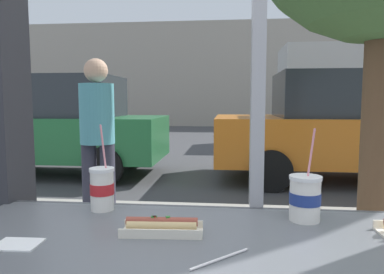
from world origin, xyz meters
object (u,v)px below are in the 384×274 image
(parked_car_orange, at_px, (349,127))
(soda_cup_right, at_px, (305,197))
(hotdog_tray_near, at_px, (162,226))
(soda_cup_left, at_px, (102,188))
(parked_car_green, at_px, (55,126))
(pedestrian, at_px, (97,134))

(parked_car_orange, bearing_deg, soda_cup_right, -109.00)
(hotdog_tray_near, bearing_deg, soda_cup_left, 140.50)
(parked_car_orange, bearing_deg, parked_car_green, -180.00)
(hotdog_tray_near, relative_size, parked_car_green, 0.06)
(soda_cup_right, xyz_separation_m, pedestrian, (-1.48, 2.07, 0.01))
(soda_cup_right, relative_size, parked_car_green, 0.07)
(parked_car_green, distance_m, parked_car_orange, 5.28)
(soda_cup_right, xyz_separation_m, parked_car_green, (-3.49, 5.21, -0.14))
(soda_cup_left, relative_size, soda_cup_right, 1.01)
(soda_cup_left, xyz_separation_m, hotdog_tray_near, (0.26, -0.21, -0.06))
(pedestrian, bearing_deg, parked_car_orange, 43.85)
(pedestrian, bearing_deg, soda_cup_left, -69.03)
(soda_cup_right, distance_m, hotdog_tray_near, 0.48)
(parked_car_orange, bearing_deg, pedestrian, -136.15)
(soda_cup_right, bearing_deg, pedestrian, 125.61)
(soda_cup_left, height_order, pedestrian, pedestrian)
(parked_car_green, bearing_deg, hotdog_tray_near, -60.49)
(parked_car_orange, xyz_separation_m, pedestrian, (-3.27, -3.14, 0.14))
(soda_cup_left, relative_size, hotdog_tray_near, 1.26)
(soda_cup_left, relative_size, pedestrian, 0.19)
(hotdog_tray_near, relative_size, pedestrian, 0.15)
(hotdog_tray_near, height_order, parked_car_green, parked_car_green)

